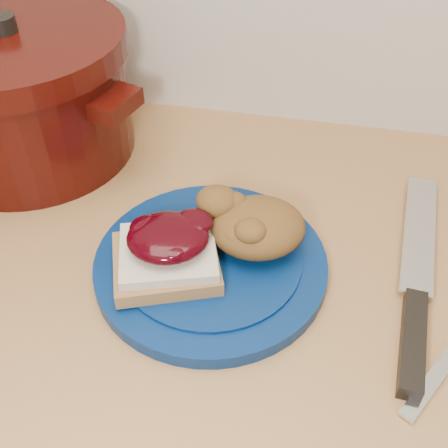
# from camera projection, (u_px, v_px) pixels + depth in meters

# --- Properties ---
(plate) EXTENTS (0.30, 0.30, 0.02)m
(plate) POSITION_uv_depth(u_px,v_px,m) (211.00, 265.00, 0.59)
(plate) COLOR #052153
(plate) RESTS_ON wood_countertop
(sandwich) EXTENTS (0.13, 0.12, 0.05)m
(sandwich) POSITION_uv_depth(u_px,v_px,m) (167.00, 251.00, 0.55)
(sandwich) COLOR olive
(sandwich) RESTS_ON plate
(stuffing_mound) EXTENTS (0.12, 0.11, 0.05)m
(stuffing_mound) POSITION_uv_depth(u_px,v_px,m) (258.00, 227.00, 0.57)
(stuffing_mound) COLOR brown
(stuffing_mound) RESTS_ON plate
(chef_knife) EXTENTS (0.05, 0.31, 0.02)m
(chef_knife) POSITION_uv_depth(u_px,v_px,m) (415.00, 308.00, 0.54)
(chef_knife) COLOR black
(chef_knife) RESTS_ON wood_countertop
(dutch_oven) EXTENTS (0.34, 0.34, 0.18)m
(dutch_oven) POSITION_uv_depth(u_px,v_px,m) (21.00, 93.00, 0.70)
(dutch_oven) COLOR #310804
(dutch_oven) RESTS_ON wood_countertop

